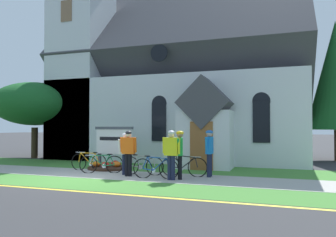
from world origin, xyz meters
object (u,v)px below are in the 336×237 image
at_px(bicycle_green, 102,164).
at_px(cyclist_in_white_jersey, 209,149).
at_px(church_sign, 114,141).
at_px(bicycle_black, 155,168).
at_px(cyclist_in_yellow_jersey, 171,151).
at_px(cyclist_in_blue_jersey, 128,149).
at_px(yard_deciduous_tree, 35,104).
at_px(bicycle_silver, 142,165).
at_px(bicycle_blue, 89,162).
at_px(bicycle_orange, 184,166).
at_px(cyclist_in_red_jersey, 180,151).
at_px(cyclist_in_green_jersey, 125,150).
at_px(roadside_conifer, 336,75).

height_order(bicycle_green, cyclist_in_white_jersey, cyclist_in_white_jersey).
xyz_separation_m(church_sign, bicycle_green, (0.36, -1.70, -0.83)).
bearing_deg(cyclist_in_white_jersey, bicycle_black, -150.17).
distance_m(cyclist_in_yellow_jersey, cyclist_in_blue_jersey, 1.84).
bearing_deg(yard_deciduous_tree, bicycle_silver, -25.45).
bearing_deg(bicycle_black, bicycle_blue, 162.65).
relative_size(bicycle_green, cyclist_in_white_jersey, 0.94).
xyz_separation_m(bicycle_green, cyclist_in_white_jersey, (4.34, 0.42, 0.66)).
bearing_deg(cyclist_in_blue_jersey, bicycle_orange, 19.39).
relative_size(bicycle_black, cyclist_in_red_jersey, 0.99).
xyz_separation_m(bicycle_orange, cyclist_in_yellow_jersey, (-0.16, -1.01, 0.65)).
bearing_deg(cyclist_in_yellow_jersey, cyclist_in_blue_jersey, 170.32).
distance_m(bicycle_silver, cyclist_in_blue_jersey, 0.91).
relative_size(cyclist_in_green_jersey, roadside_conifer, 0.21).
relative_size(bicycle_blue, roadside_conifer, 0.22).
xyz_separation_m(cyclist_in_red_jersey, cyclist_in_blue_jersey, (-2.05, 0.02, -0.01)).
relative_size(bicycle_blue, yard_deciduous_tree, 0.35).
bearing_deg(roadside_conifer, cyclist_in_white_jersey, -124.60).
xyz_separation_m(church_sign, bicycle_blue, (-0.54, -1.21, -0.82)).
distance_m(bicycle_green, cyclist_in_red_jersey, 3.54).
bearing_deg(bicycle_blue, cyclist_in_blue_jersey, -21.87).
bearing_deg(cyclist_in_white_jersey, cyclist_in_red_jersey, -135.06).
bearing_deg(roadside_conifer, cyclist_in_blue_jersey, -133.80).
bearing_deg(bicycle_orange, church_sign, 158.91).
bearing_deg(cyclist_in_green_jersey, bicycle_silver, 17.96).
bearing_deg(bicycle_green, cyclist_in_blue_jersey, -17.31).
bearing_deg(church_sign, bicycle_silver, -37.06).
relative_size(church_sign, cyclist_in_white_jersey, 1.11).
height_order(bicycle_blue, bicycle_orange, bicycle_orange).
height_order(cyclist_in_red_jersey, cyclist_in_yellow_jersey, cyclist_in_yellow_jersey).
height_order(bicycle_black, yard_deciduous_tree, yard_deciduous_tree).
distance_m(bicycle_silver, bicycle_green, 1.74).
xyz_separation_m(bicycle_silver, bicycle_green, (-1.74, -0.12, -0.00)).
relative_size(church_sign, cyclist_in_green_jersey, 1.19).
bearing_deg(cyclist_in_red_jersey, bicycle_orange, 95.36).
height_order(bicycle_orange, yard_deciduous_tree, yard_deciduous_tree).
distance_m(bicycle_orange, yard_deciduous_tree, 11.61).
distance_m(bicycle_silver, cyclist_in_green_jersey, 0.88).
relative_size(bicycle_silver, cyclist_in_white_jersey, 1.00).
bearing_deg(cyclist_in_green_jersey, bicycle_black, -19.12).
distance_m(bicycle_blue, cyclist_in_green_jersey, 2.17).
relative_size(cyclist_in_white_jersey, cyclist_in_blue_jersey, 1.02).
bearing_deg(bicycle_orange, bicycle_black, -133.74).
bearing_deg(bicycle_green, bicycle_black, -13.05).
bearing_deg(cyclist_in_blue_jersey, bicycle_black, -7.70).
xyz_separation_m(bicycle_black, cyclist_in_white_jersey, (1.77, 1.01, 0.66)).
distance_m(bicycle_blue, yard_deciduous_tree, 7.84).
bearing_deg(cyclist_in_red_jersey, bicycle_silver, 161.28).
bearing_deg(yard_deciduous_tree, cyclist_in_green_jersey, -28.26).
height_order(bicycle_silver, cyclist_in_red_jersey, cyclist_in_red_jersey).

